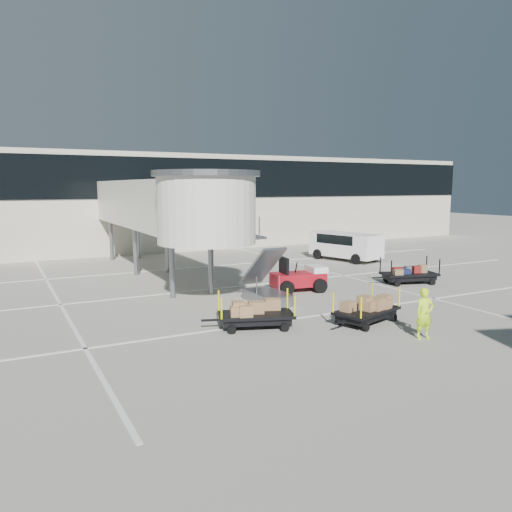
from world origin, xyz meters
The scene contains 10 objects.
ground centered at (0.00, 0.00, 0.00)m, with size 140.00×140.00×0.00m, color #B0AA9D.
lane_markings centered at (-0.67, 9.33, 0.01)m, with size 40.00×30.00×0.02m.
terminal centered at (-0.35, 29.94, 4.11)m, with size 64.00×12.11×15.20m.
jet_bridge centered at (-3.97, 12.26, 4.28)m, with size 5.70×20.40×6.03m.
baggage_tug centered at (1.27, 6.50, 0.65)m, with size 2.92×2.13×1.80m.
suitcase_cart centered at (7.63, 5.35, 0.49)m, with size 3.71×2.24×1.43m.
box_cart_near centered at (0.29, 0.06, 0.53)m, with size 3.51×2.14×1.35m.
box_cart_far centered at (-3.80, 1.56, 0.55)m, with size 3.54×2.25×1.37m.
ground_worker centered at (0.79, -2.39, 0.91)m, with size 0.66×0.44×1.83m, color #BDF219.
minivan centered at (10.01, 14.21, 1.19)m, with size 3.36×5.58×1.98m.
Camera 1 is at (-12.37, -14.76, 5.36)m, focal length 35.00 mm.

